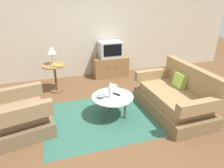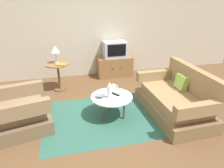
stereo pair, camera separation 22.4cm
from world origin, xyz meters
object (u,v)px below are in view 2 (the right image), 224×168
object	(u,v)px
tv_remote_dark	(115,94)
mug	(114,87)
armchair	(16,113)
bowl	(100,96)
book	(61,65)
coffee_table	(112,98)
side_table	(58,71)
table_lamp	(55,50)
couch	(177,100)
television	(115,49)
tv_stand	(115,66)
vase	(109,90)

from	to	relation	value
tv_remote_dark	mug	bearing A→B (deg)	-42.52
armchair	bowl	distance (m)	1.41
tv_remote_dark	book	world-z (taller)	book
coffee_table	bowl	size ratio (longest dim) A/B	5.15
side_table	tv_remote_dark	size ratio (longest dim) A/B	3.84
coffee_table	table_lamp	bearing A→B (deg)	122.87
armchair	couch	xyz separation A→B (m)	(2.82, -0.19, -0.02)
bowl	mug	bearing A→B (deg)	41.87
coffee_table	bowl	xyz separation A→B (m)	(-0.21, -0.00, 0.06)
television	armchair	bearing A→B (deg)	-137.30
couch	side_table	distance (m)	2.69
coffee_table	bowl	bearing A→B (deg)	-179.28
coffee_table	table_lamp	distance (m)	1.84
side_table	tv_stand	xyz separation A→B (m)	(1.50, 0.57, -0.20)
table_lamp	bowl	size ratio (longest dim) A/B	2.79
book	tv_remote_dark	bearing A→B (deg)	-31.12
couch	vase	world-z (taller)	couch
coffee_table	television	bearing A→B (deg)	74.32
vase	tv_remote_dark	xyz separation A→B (m)	(0.13, 0.09, -0.14)
side_table	bowl	bearing A→B (deg)	-63.61
table_lamp	vase	size ratio (longest dim) A/B	1.35
couch	bowl	size ratio (longest dim) A/B	11.06
tv_remote_dark	side_table	bearing A→B (deg)	0.42
mug	tv_stand	bearing A→B (deg)	75.11
mug	book	bearing A→B (deg)	133.00
side_table	tv_remote_dark	bearing A→B (deg)	-54.25
table_lamp	tv_remote_dark	world-z (taller)	table_lamp
armchair	bowl	world-z (taller)	armchair
couch	table_lamp	distance (m)	2.80
television	tv_remote_dark	distance (m)	2.06
armchair	television	xyz separation A→B (m)	(2.19, 2.02, 0.44)
book	couch	bearing A→B (deg)	-13.29
side_table	coffee_table	bearing A→B (deg)	-57.23
table_lamp	vase	distance (m)	1.80
book	tv_stand	bearing A→B (deg)	49.26
couch	bowl	xyz separation A→B (m)	(-1.42, 0.18, 0.16)
side_table	table_lamp	xyz separation A→B (m)	(-0.02, 0.02, 0.49)
armchair	couch	size ratio (longest dim) A/B	0.66
couch	side_table	size ratio (longest dim) A/B	2.49
mug	tv_remote_dark	bearing A→B (deg)	-97.19
tv_stand	couch	bearing A→B (deg)	-73.87
armchair	book	bearing A→B (deg)	136.55
table_lamp	vase	bearing A→B (deg)	-59.21
coffee_table	tv_stand	size ratio (longest dim) A/B	0.80
armchair	book	xyz separation A→B (m)	(0.77, 1.30, 0.35)
coffee_table	armchair	bearing A→B (deg)	179.71
armchair	mug	bearing A→B (deg)	86.26
vase	book	xyz separation A→B (m)	(-0.80, 1.35, 0.10)
television	mug	world-z (taller)	television
tv_stand	tv_remote_dark	size ratio (longest dim) A/B	5.57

